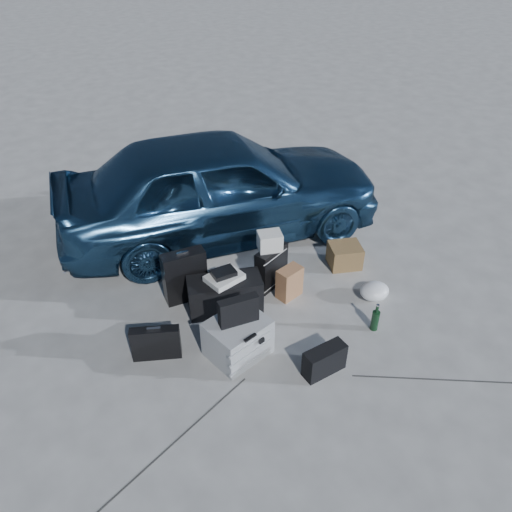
{
  "coord_description": "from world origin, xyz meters",
  "views": [
    {
      "loc": [
        -2.24,
        -3.0,
        3.77
      ],
      "look_at": [
        0.13,
        0.85,
        0.49
      ],
      "focal_mm": 35.0,
      "sensor_mm": 36.0,
      "label": 1
    }
  ],
  "objects": [
    {
      "name": "flat_box_black",
      "position": [
        -0.32,
        0.77,
        0.49
      ],
      "size": [
        0.26,
        0.19,
        0.05
      ],
      "primitive_type": "cube",
      "rotation": [
        0.0,
        0.0,
        -0.05
      ],
      "color": "black",
      "rests_on": "flat_box_white"
    },
    {
      "name": "plastic_bag",
      "position": [
        1.22,
        0.03,
        0.09
      ],
      "size": [
        0.38,
        0.34,
        0.19
      ],
      "primitive_type": "ellipsoid",
      "rotation": [
        0.0,
        0.0,
        -0.16
      ],
      "color": "white",
      "rests_on": "ground"
    },
    {
      "name": "ground",
      "position": [
        0.0,
        0.0,
        0.0
      ],
      "size": [
        60.0,
        60.0,
        0.0
      ],
      "primitive_type": "plane",
      "color": "#ADADA8",
      "rests_on": "ground"
    },
    {
      "name": "kraft_bag",
      "position": [
        0.4,
        0.57,
        0.19
      ],
      "size": [
        0.32,
        0.23,
        0.38
      ],
      "primitive_type": "cube",
      "rotation": [
        0.0,
        0.0,
        0.2
      ],
      "color": "#A67348",
      "rests_on": "ground"
    },
    {
      "name": "briefcase",
      "position": [
        -1.26,
        0.48,
        0.19
      ],
      "size": [
        0.48,
        0.3,
        0.37
      ],
      "primitive_type": "cube",
      "rotation": [
        0.0,
        0.0,
        -0.44
      ],
      "color": "black",
      "rests_on": "ground"
    },
    {
      "name": "car",
      "position": [
        0.39,
        2.16,
        0.71
      ],
      "size": [
        4.44,
        2.53,
        1.42
      ],
      "primitive_type": "imported",
      "rotation": [
        0.0,
        0.0,
        1.36
      ],
      "color": "#274F76",
      "rests_on": "ground"
    },
    {
      "name": "suitcase_right",
      "position": [
        0.34,
        0.84,
        0.26
      ],
      "size": [
        0.46,
        0.29,
        0.52
      ],
      "primitive_type": "cube",
      "rotation": [
        0.0,
        0.0,
        0.34
      ],
      "color": "black",
      "rests_on": "ground"
    },
    {
      "name": "pelican_case",
      "position": [
        -0.54,
        0.1,
        0.21
      ],
      "size": [
        0.65,
        0.57,
        0.41
      ],
      "primitive_type": "cube",
      "rotation": [
        0.0,
        0.0,
        0.2
      ],
      "color": "#9B9FA0",
      "rests_on": "ground"
    },
    {
      "name": "laptop_bag",
      "position": [
        -0.53,
        0.1,
        0.56
      ],
      "size": [
        0.4,
        0.16,
        0.29
      ],
      "primitive_type": "cube",
      "rotation": [
        0.0,
        0.0,
        -0.16
      ],
      "color": "black",
      "rests_on": "pelican_case"
    },
    {
      "name": "green_bottle",
      "position": [
        0.86,
        -0.36,
        0.16
      ],
      "size": [
        0.11,
        0.11,
        0.33
      ],
      "primitive_type": "cylinder",
      "rotation": [
        0.0,
        0.0,
        -0.38
      ],
      "color": "black",
      "rests_on": "ground"
    },
    {
      "name": "cardboard_box",
      "position": [
        1.33,
        0.7,
        0.14
      ],
      "size": [
        0.48,
        0.45,
        0.29
      ],
      "primitive_type": "cube",
      "rotation": [
        0.0,
        0.0,
        -0.39
      ],
      "color": "olive",
      "rests_on": "ground"
    },
    {
      "name": "white_carton",
      "position": [
        0.32,
        0.86,
        0.63
      ],
      "size": [
        0.31,
        0.28,
        0.21
      ],
      "primitive_type": "cube",
      "rotation": [
        0.0,
        0.0,
        -0.33
      ],
      "color": "silver",
      "rests_on": "suitcase_right"
    },
    {
      "name": "flat_box_white",
      "position": [
        -0.32,
        0.76,
        0.43
      ],
      "size": [
        0.42,
        0.34,
        0.07
      ],
      "primitive_type": "cube",
      "rotation": [
        0.0,
        0.0,
        0.18
      ],
      "color": "silver",
      "rests_on": "duffel_bag"
    },
    {
      "name": "suitcase_left",
      "position": [
        -0.62,
        1.15,
        0.31
      ],
      "size": [
        0.5,
        0.23,
        0.63
      ],
      "primitive_type": "cube",
      "rotation": [
        0.0,
        0.0,
        -0.12
      ],
      "color": "black",
      "rests_on": "ground"
    },
    {
      "name": "messenger_bag",
      "position": [
        0.04,
        -0.55,
        0.15
      ],
      "size": [
        0.43,
        0.16,
        0.3
      ],
      "primitive_type": "cube",
      "rotation": [
        0.0,
        0.0,
        0.0
      ],
      "color": "black",
      "rests_on": "ground"
    },
    {
      "name": "duffel_bag",
      "position": [
        -0.33,
        0.76,
        0.2
      ],
      "size": [
        0.87,
        0.59,
        0.4
      ],
      "primitive_type": "cube",
      "rotation": [
        0.0,
        0.0,
        -0.34
      ],
      "color": "black",
      "rests_on": "ground"
    }
  ]
}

